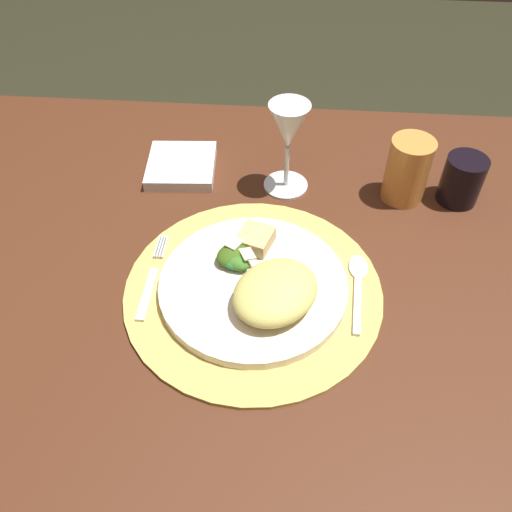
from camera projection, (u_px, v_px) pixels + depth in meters
The scene contains 13 objects.
ground_plane at pixel (264, 476), 1.32m from camera, with size 6.00×6.00×0.00m, color black.
dining_table at pixel (267, 339), 0.88m from camera, with size 1.31×0.91×0.76m.
placemat at pixel (253, 290), 0.75m from camera, with size 0.36×0.36×0.01m, color #CFB558.
dinner_plate at pixel (253, 285), 0.74m from camera, with size 0.26×0.26×0.02m, color silver.
pasta_serving at pixel (275, 292), 0.70m from camera, with size 0.12×0.10×0.04m, color #D7CD66.
salad_greens at pixel (234, 256), 0.76m from camera, with size 0.07×0.06×0.03m.
bread_piece at pixel (255, 239), 0.78m from camera, with size 0.05×0.05×0.02m, color tan.
fork at pixel (152, 280), 0.76m from camera, with size 0.01×0.16×0.00m.
spoon at pixel (358, 278), 0.76m from camera, with size 0.03×0.14×0.01m.
napkin at pixel (181, 166), 0.93m from camera, with size 0.12×0.12×0.02m, color silver.
wine_glass at pixel (288, 131), 0.83m from camera, with size 0.07×0.07×0.16m.
amber_tumbler at pixel (407, 170), 0.85m from camera, with size 0.07×0.07×0.11m, color #D3863C.
dark_tumbler at pixel (462, 180), 0.86m from camera, with size 0.07×0.07×0.08m, color black.
Camera 1 is at (0.02, -0.50, 1.34)m, focal length 37.51 mm.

